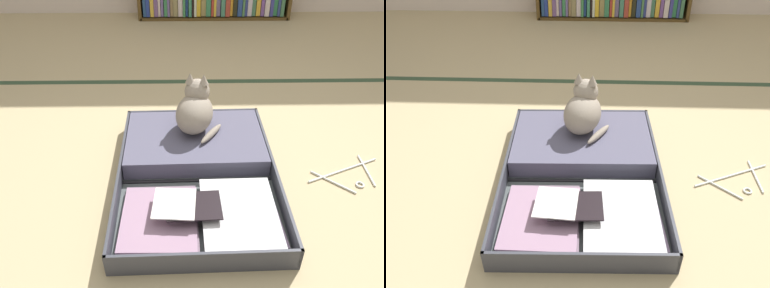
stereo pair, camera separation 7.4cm
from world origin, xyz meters
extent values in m
plane|color=tan|center=(0.00, 0.00, 0.00)|extent=(10.00, 10.00, 0.00)
cube|color=#30472F|center=(0.00, 0.97, 0.00)|extent=(4.80, 0.05, 0.00)
cube|color=brown|center=(0.12, 2.27, 0.01)|extent=(1.36, 0.23, 0.02)
cube|color=#2B4F81|center=(-0.51, 2.27, 0.11)|extent=(0.03, 0.19, 0.16)
cube|color=#283D91|center=(-0.48, 2.26, 0.12)|extent=(0.03, 0.19, 0.17)
cube|color=gold|center=(-0.44, 2.26, 0.11)|extent=(0.03, 0.19, 0.16)
cube|color=slate|center=(-0.41, 2.27, 0.13)|extent=(0.03, 0.19, 0.19)
cube|color=beige|center=(-0.38, 2.27, 0.13)|extent=(0.02, 0.19, 0.19)
cube|color=slate|center=(-0.35, 2.27, 0.11)|extent=(0.02, 0.19, 0.16)
cube|color=#3C8551|center=(-0.32, 2.27, 0.12)|extent=(0.03, 0.19, 0.18)
cube|color=slate|center=(-0.29, 2.27, 0.12)|extent=(0.02, 0.19, 0.17)
cube|color=olive|center=(-0.27, 2.27, 0.13)|extent=(0.02, 0.19, 0.20)
cube|color=#8E7F51|center=(-0.23, 2.27, 0.12)|extent=(0.04, 0.19, 0.17)
cube|color=silver|center=(-0.19, 2.27, 0.12)|extent=(0.04, 0.19, 0.17)
cube|color=#40884C|center=(-0.15, 2.26, 0.12)|extent=(0.02, 0.19, 0.17)
cube|color=navy|center=(-0.13, 2.28, 0.12)|extent=(0.02, 0.19, 0.18)
cube|color=#3C865F|center=(-0.10, 2.26, 0.13)|extent=(0.03, 0.19, 0.20)
cube|color=black|center=(-0.07, 2.27, 0.11)|extent=(0.02, 0.19, 0.16)
cube|color=silver|center=(-0.05, 2.26, 0.12)|extent=(0.02, 0.19, 0.17)
cube|color=yellow|center=(-0.02, 2.27, 0.12)|extent=(0.04, 0.19, 0.18)
cube|color=#95834B|center=(0.02, 2.27, 0.13)|extent=(0.04, 0.19, 0.19)
cube|color=#367E53|center=(0.07, 2.27, 0.13)|extent=(0.04, 0.19, 0.20)
cube|color=#B63B2F|center=(0.11, 2.27, 0.12)|extent=(0.02, 0.19, 0.17)
cube|color=yellow|center=(0.13, 2.26, 0.12)|extent=(0.02, 0.19, 0.18)
cube|color=slate|center=(0.16, 2.27, 0.12)|extent=(0.04, 0.19, 0.17)
cube|color=#438065|center=(0.20, 2.26, 0.13)|extent=(0.04, 0.19, 0.20)
cube|color=#AC3F30|center=(0.24, 2.26, 0.13)|extent=(0.04, 0.19, 0.19)
cube|color=gold|center=(0.28, 2.28, 0.13)|extent=(0.02, 0.19, 0.19)
cube|color=black|center=(0.31, 2.27, 0.12)|extent=(0.04, 0.19, 0.18)
cube|color=#2B4789|center=(0.36, 2.27, 0.13)|extent=(0.04, 0.19, 0.18)
cube|color=#4C834D|center=(0.39, 2.26, 0.12)|extent=(0.02, 0.19, 0.18)
cube|color=#333E88|center=(0.41, 2.27, 0.12)|extent=(0.02, 0.19, 0.16)
cube|color=silver|center=(0.45, 2.27, 0.13)|extent=(0.04, 0.19, 0.19)
cube|color=#437353|center=(0.48, 2.27, 0.11)|extent=(0.03, 0.19, 0.16)
cube|color=gold|center=(0.52, 2.27, 0.13)|extent=(0.04, 0.19, 0.20)
cube|color=#744D95|center=(0.56, 2.27, 0.12)|extent=(0.03, 0.19, 0.18)
cube|color=silver|center=(0.60, 2.26, 0.11)|extent=(0.04, 0.19, 0.16)
cube|color=#3A3B8A|center=(0.65, 2.26, 0.13)|extent=(0.03, 0.19, 0.20)
cube|color=#378951|center=(0.68, 2.28, 0.12)|extent=(0.04, 0.19, 0.18)
cube|color=#334382|center=(0.71, 2.26, 0.12)|extent=(0.02, 0.19, 0.18)
cube|color=#41734D|center=(0.74, 2.26, 0.12)|extent=(0.03, 0.19, 0.17)
cube|color=#393B44|center=(-0.09, -0.27, 0.01)|extent=(0.71, 0.49, 0.01)
cube|color=#393B44|center=(-0.08, -0.50, 0.05)|extent=(0.70, 0.03, 0.11)
cube|color=#393B44|center=(-0.43, -0.28, 0.05)|extent=(0.02, 0.48, 0.11)
cube|color=#393B44|center=(0.26, -0.26, 0.05)|extent=(0.02, 0.48, 0.11)
cube|color=#4B5252|center=(-0.09, -0.27, 0.02)|extent=(0.69, 0.47, 0.01)
cube|color=#393B44|center=(-0.10, 0.21, 0.01)|extent=(0.71, 0.49, 0.01)
cube|color=#393B44|center=(-0.10, 0.44, 0.05)|extent=(0.70, 0.03, 0.11)
cube|color=#393B44|center=(-0.44, 0.20, 0.05)|extent=(0.02, 0.48, 0.11)
cube|color=#393B44|center=(0.25, 0.21, 0.05)|extent=(0.02, 0.48, 0.11)
cube|color=#4B5252|center=(-0.10, 0.21, 0.02)|extent=(0.69, 0.47, 0.01)
cylinder|color=black|center=(-0.09, -0.03, 0.02)|extent=(0.68, 0.03, 0.02)
cube|color=slate|center=(-0.25, -0.28, 0.03)|extent=(0.31, 0.40, 0.02)
cube|color=#9E7B95|center=(-0.25, -0.28, 0.04)|extent=(0.31, 0.35, 0.01)
cube|color=#9A81A1|center=(0.08, -0.27, 0.03)|extent=(0.32, 0.37, 0.02)
cube|color=silver|center=(0.07, -0.27, 0.05)|extent=(0.31, 0.40, 0.02)
cube|color=white|center=(-0.19, -0.25, 0.10)|extent=(0.18, 0.18, 0.01)
cube|color=black|center=(-0.11, -0.26, 0.09)|extent=(0.23, 0.17, 0.01)
cube|color=#545269|center=(-0.10, 0.21, 0.06)|extent=(0.68, 0.46, 0.09)
torus|color=white|center=(-0.13, 0.21, 0.10)|extent=(0.14, 0.14, 0.01)
cylinder|color=black|center=(-0.30, 0.42, 0.05)|extent=(0.02, 0.02, 0.10)
cylinder|color=black|center=(0.09, 0.43, 0.05)|extent=(0.02, 0.02, 0.10)
cube|color=yellow|center=(0.03, -0.49, 0.05)|extent=(0.03, 0.00, 0.02)
cube|color=yellow|center=(0.00, -0.49, 0.05)|extent=(0.03, 0.00, 0.02)
cube|color=#38873B|center=(0.07, -0.49, 0.02)|extent=(0.04, 0.00, 0.02)
ellipsoid|color=gray|center=(-0.10, 0.26, 0.20)|extent=(0.23, 0.28, 0.19)
ellipsoid|color=gray|center=(-0.08, 0.32, 0.16)|extent=(0.14, 0.11, 0.10)
sphere|color=gray|center=(-0.08, 0.31, 0.29)|extent=(0.12, 0.12, 0.12)
cone|color=gray|center=(-0.05, 0.30, 0.36)|extent=(0.05, 0.05, 0.05)
cone|color=gray|center=(-0.12, 0.31, 0.36)|extent=(0.05, 0.05, 0.05)
sphere|color=gold|center=(-0.05, 0.35, 0.30)|extent=(0.02, 0.02, 0.02)
sphere|color=gold|center=(-0.09, 0.36, 0.30)|extent=(0.02, 0.02, 0.02)
ellipsoid|color=gray|center=(-0.02, 0.19, 0.12)|extent=(0.13, 0.17, 0.03)
cylinder|color=silver|center=(0.61, 0.05, 0.01)|extent=(0.38, 0.17, 0.01)
cylinder|color=silver|center=(0.72, 0.04, 0.01)|extent=(0.01, 0.22, 0.01)
cylinder|color=silver|center=(0.53, -0.04, 0.01)|extent=(0.17, 0.16, 0.01)
torus|color=silver|center=(0.65, -0.06, 0.01)|extent=(0.05, 0.05, 0.01)
camera|label=1|loc=(-0.14, -1.33, 1.21)|focal=35.89mm
camera|label=2|loc=(-0.06, -1.33, 1.21)|focal=35.89mm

